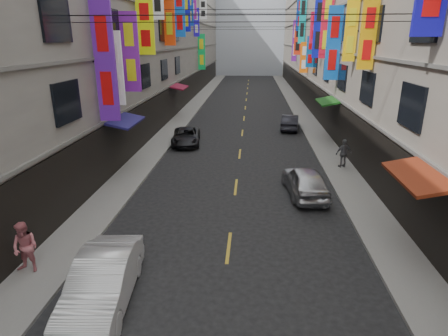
% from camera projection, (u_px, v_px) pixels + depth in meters
% --- Properties ---
extents(sidewalk_left, '(2.00, 90.00, 0.12)m').
position_uv_depth(sidewalk_left, '(183.00, 117.00, 36.84)').
color(sidewalk_left, slate).
rests_on(sidewalk_left, ground).
extents(sidewalk_right, '(2.00, 90.00, 0.12)m').
position_uv_depth(sidewalk_right, '(306.00, 119.00, 36.00)').
color(sidewalk_right, slate).
rests_on(sidewalk_right, ground).
extents(building_row_left, '(10.14, 90.00, 19.00)m').
position_uv_depth(building_row_left, '(115.00, 14.00, 34.20)').
color(building_row_left, gray).
rests_on(building_row_left, ground).
extents(building_row_right, '(10.14, 90.00, 19.00)m').
position_uv_depth(building_row_right, '(384.00, 13.00, 32.52)').
color(building_row_right, gray).
rests_on(building_row_right, ground).
extents(haze_block, '(18.00, 8.00, 22.00)m').
position_uv_depth(haze_block, '(250.00, 21.00, 80.03)').
color(haze_block, '#AEB6C2').
rests_on(haze_block, ground).
extents(shop_signage, '(14.00, 55.00, 11.49)m').
position_uv_depth(shop_signage, '(242.00, 13.00, 26.51)').
color(shop_signage, '#0D4A9F').
rests_on(shop_signage, ground).
extents(street_awnings, '(13.99, 35.20, 0.41)m').
position_uv_depth(street_awnings, '(215.00, 122.00, 20.46)').
color(street_awnings, '#165215').
rests_on(street_awnings, ground).
extents(overhead_cables, '(14.00, 38.04, 1.24)m').
position_uv_depth(overhead_cables, '(242.00, 12.00, 22.26)').
color(overhead_cables, black).
rests_on(overhead_cables, ground).
extents(lane_markings, '(0.12, 80.20, 0.01)m').
position_uv_depth(lane_markings, '(243.00, 125.00, 33.61)').
color(lane_markings, gold).
rests_on(lane_markings, ground).
extents(scooter_far_right, '(0.79, 1.73, 1.14)m').
position_uv_depth(scooter_far_right, '(300.00, 180.00, 19.22)').
color(scooter_far_right, black).
rests_on(scooter_far_right, ground).
extents(car_left_mid, '(1.93, 4.52, 1.45)m').
position_uv_depth(car_left_mid, '(103.00, 282.00, 10.65)').
color(car_left_mid, silver).
rests_on(car_left_mid, ground).
extents(car_left_far, '(2.40, 4.40, 1.17)m').
position_uv_depth(car_left_far, '(186.00, 136.00, 27.25)').
color(car_left_far, black).
rests_on(car_left_far, ground).
extents(car_right_mid, '(2.14, 4.39, 1.44)m').
position_uv_depth(car_right_mid, '(305.00, 181.00, 18.26)').
color(car_right_mid, '#B4B5B9').
rests_on(car_right_mid, ground).
extents(car_right_far, '(1.86, 4.04, 1.28)m').
position_uv_depth(car_right_far, '(290.00, 122.00, 31.75)').
color(car_right_far, '#23232A').
rests_on(car_right_far, ground).
extents(pedestrian_lfar, '(0.90, 0.66, 1.73)m').
position_uv_depth(pedestrian_lfar, '(25.00, 248.00, 11.91)').
color(pedestrian_lfar, '#CA6B72').
rests_on(pedestrian_lfar, sidewalk_left).
extents(pedestrian_rfar, '(1.11, 0.83, 1.69)m').
position_uv_depth(pedestrian_rfar, '(344.00, 153.00, 21.87)').
color(pedestrian_rfar, '#5D5D60').
rests_on(pedestrian_rfar, sidewalk_right).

